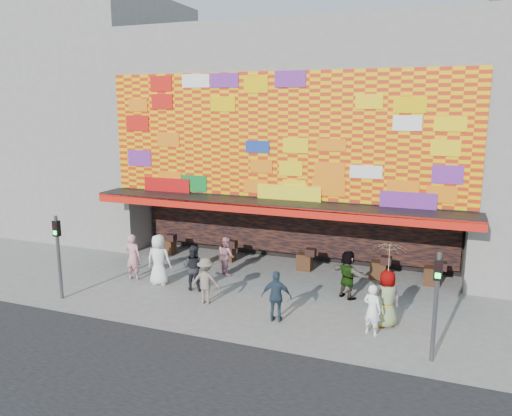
# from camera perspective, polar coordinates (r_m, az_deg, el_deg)

# --- Properties ---
(ground) EXTENTS (90.00, 90.00, 0.00)m
(ground) POSITION_cam_1_polar(r_m,az_deg,el_deg) (17.23, -1.89, -11.27)
(ground) COLOR slate
(ground) RESTS_ON ground
(road_strip) EXTENTS (30.00, 8.00, 0.02)m
(road_strip) POSITION_cam_1_polar(r_m,az_deg,el_deg) (12.20, -14.74, -22.01)
(road_strip) COLOR black
(road_strip) RESTS_ON ground
(shop_building) EXTENTS (15.20, 9.40, 10.00)m
(shop_building) POSITION_cam_1_polar(r_m,az_deg,el_deg) (23.67, 5.79, 7.99)
(shop_building) COLOR gray
(shop_building) RESTS_ON ground
(neighbor_left) EXTENTS (11.00, 8.00, 12.00)m
(neighbor_left) POSITION_cam_1_polar(r_m,az_deg,el_deg) (29.68, -19.65, 9.57)
(neighbor_left) COLOR gray
(neighbor_left) RESTS_ON ground
(signal_left) EXTENTS (0.22, 0.20, 3.00)m
(signal_left) POSITION_cam_1_polar(r_m,az_deg,el_deg) (18.68, -21.68, -4.24)
(signal_left) COLOR #59595B
(signal_left) RESTS_ON ground
(signal_right) EXTENTS (0.22, 0.20, 3.00)m
(signal_right) POSITION_cam_1_polar(r_m,az_deg,el_deg) (13.98, 19.91, -9.33)
(signal_right) COLOR #59595B
(signal_right) RESTS_ON ground
(ped_a) EXTENTS (1.02, 0.74, 1.94)m
(ped_a) POSITION_cam_1_polar(r_m,az_deg,el_deg) (19.37, -11.04, -5.81)
(ped_a) COLOR white
(ped_a) RESTS_ON ground
(ped_b) EXTENTS (0.69, 0.47, 1.82)m
(ped_b) POSITION_cam_1_polar(r_m,az_deg,el_deg) (20.15, -13.89, -5.44)
(ped_b) COLOR #CE858E
(ped_b) RESTS_ON ground
(ped_c) EXTENTS (0.86, 0.69, 1.70)m
(ped_c) POSITION_cam_1_polar(r_m,az_deg,el_deg) (18.64, -7.15, -6.76)
(ped_c) COLOR black
(ped_c) RESTS_ON ground
(ped_d) EXTENTS (1.11, 0.73, 1.60)m
(ped_d) POSITION_cam_1_polar(r_m,az_deg,el_deg) (17.39, -5.76, -8.28)
(ped_d) COLOR #7B6A59
(ped_d) RESTS_ON ground
(ped_e) EXTENTS (1.01, 0.53, 1.64)m
(ped_e) POSITION_cam_1_polar(r_m,az_deg,el_deg) (15.91, 2.36, -10.07)
(ped_e) COLOR #2B3C4C
(ped_e) RESTS_ON ground
(ped_f) EXTENTS (1.64, 1.27, 1.73)m
(ped_f) POSITION_cam_1_polar(r_m,az_deg,el_deg) (18.01, 10.43, -7.48)
(ped_f) COLOR gray
(ped_f) RESTS_ON ground
(ped_g) EXTENTS (1.05, 0.97, 1.80)m
(ped_g) POSITION_cam_1_polar(r_m,az_deg,el_deg) (16.01, 14.73, -10.00)
(ped_g) COLOR gray
(ped_g) RESTS_ON ground
(ped_h) EXTENTS (0.66, 0.54, 1.56)m
(ped_h) POSITION_cam_1_polar(r_m,az_deg,el_deg) (15.44, 13.12, -11.24)
(ped_h) COLOR white
(ped_h) RESTS_ON ground
(ped_i) EXTENTS (0.95, 0.93, 1.55)m
(ped_i) POSITION_cam_1_polar(r_m,az_deg,el_deg) (20.24, -3.41, -5.44)
(ped_i) COLOR pink
(ped_i) RESTS_ON ground
(parasol) EXTENTS (1.12, 1.14, 1.91)m
(parasol) POSITION_cam_1_polar(r_m,az_deg,el_deg) (15.60, 14.97, -5.63)
(parasol) COLOR #E0BB8D
(parasol) RESTS_ON ground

